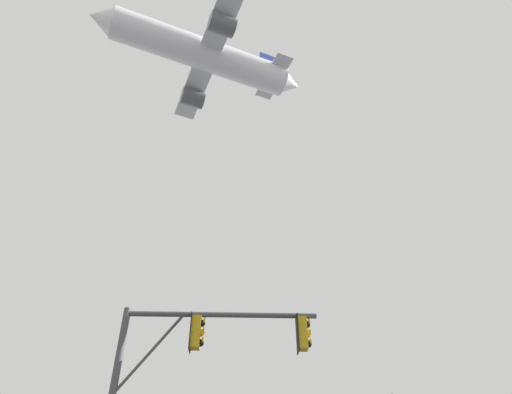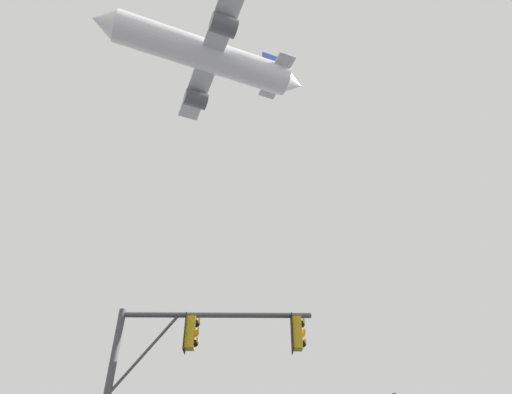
% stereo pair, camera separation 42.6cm
% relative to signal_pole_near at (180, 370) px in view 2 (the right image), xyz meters
% --- Properties ---
extents(signal_pole_near, '(5.48, 0.72, 6.62)m').
position_rel_signal_pole_near_xyz_m(signal_pole_near, '(0.00, 0.00, 0.00)').
color(signal_pole_near, '#4C4C51').
rests_on(signal_pole_near, ground).
extents(airplane, '(23.02, 17.78, 6.60)m').
position_rel_signal_pole_near_xyz_m(airplane, '(-5.03, 18.05, 39.33)').
color(airplane, white).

